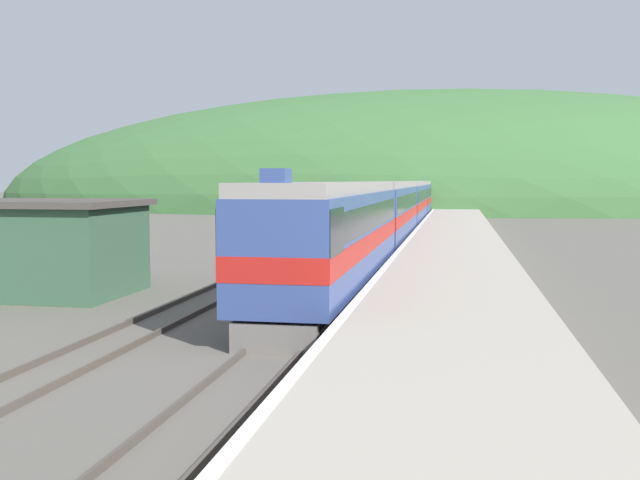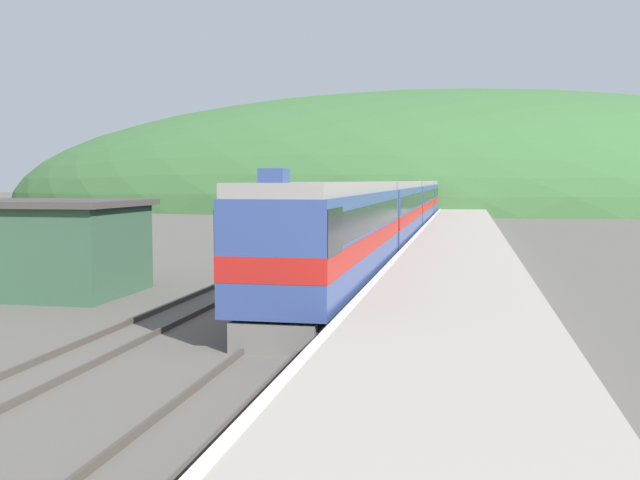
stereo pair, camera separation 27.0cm
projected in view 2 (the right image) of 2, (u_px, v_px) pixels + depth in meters
track_main at (413, 227)px, 68.04m from camera, size 1.52×180.00×0.16m
track_siding at (364, 227)px, 68.90m from camera, size 1.52×180.00×0.16m
platform at (459, 241)px, 47.62m from camera, size 5.37×140.00×1.01m
distant_hills at (436, 208)px, 119.47m from camera, size 145.16×65.32×36.80m
station_shed at (49, 247)px, 28.51m from camera, size 6.70×5.57×3.61m
express_train_lead_car at (335, 235)px, 27.50m from camera, size 2.90×19.11×4.65m
carriage_second at (391, 212)px, 47.54m from camera, size 2.89×19.63×4.29m
carriage_third at (413, 203)px, 67.61m from camera, size 2.89×19.63×4.29m
carriage_fourth at (425, 198)px, 87.67m from camera, size 2.89×19.63×4.29m
siding_train at (361, 209)px, 66.36m from camera, size 2.90×44.12×3.51m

